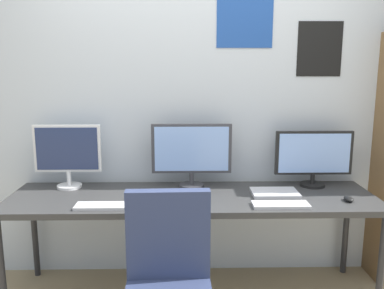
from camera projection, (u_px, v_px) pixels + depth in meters
The scene contains 9 objects.
wall_back at pixel (191, 108), 3.10m from camera, with size 4.93×0.11×2.60m.
desk at pixel (192, 202), 2.80m from camera, with size 2.53×0.68×0.74m.
monitor_left at pixel (68, 153), 2.93m from camera, with size 0.48×0.18×0.46m.
monitor_center at pixel (192, 152), 2.95m from camera, with size 0.58×0.18×0.47m.
monitor_right at pixel (314, 156), 2.97m from camera, with size 0.57×0.18×0.41m.
keyboard_left at pixel (104, 206), 2.55m from camera, with size 0.37×0.13×0.02m, color silver.
keyboard_right at pixel (281, 205), 2.57m from camera, with size 0.36×0.13×0.02m, color silver.
computer_mouse at pixel (349, 199), 2.67m from camera, with size 0.06×0.10×0.03m, color black.
laptop_closed at pixel (275, 193), 2.81m from camera, with size 0.32×0.22×0.02m, color silver.
Camera 1 is at (-0.05, -2.07, 1.62)m, focal length 37.82 mm.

